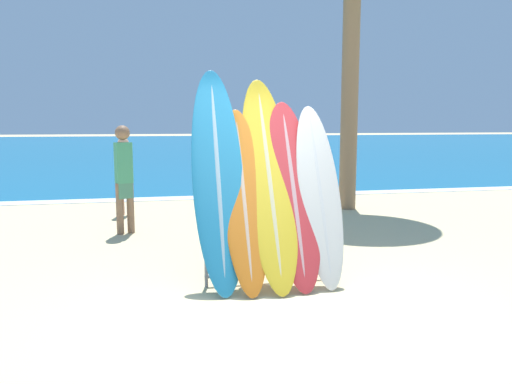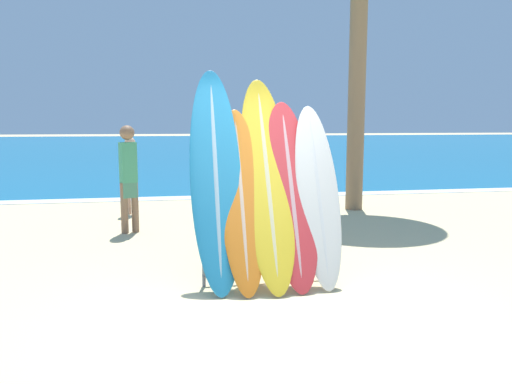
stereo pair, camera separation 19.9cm
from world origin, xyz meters
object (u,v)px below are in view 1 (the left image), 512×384
Objects in this scene: surfboard_slot_0 at (218,176)px; person_mid_beach at (124,175)px; person_far_left at (220,170)px; surfboard_rack at (271,241)px; surfboard_slot_4 at (319,193)px; surfboard_slot_2 at (269,179)px; surfboard_slot_3 at (293,192)px; surfboard_slot_1 at (243,197)px; person_far_right at (124,173)px; person_near_water at (258,171)px.

surfboard_slot_0 is 3.14m from person_mid_beach.
surfboard_rack is at bearing -161.93° from person_far_left.
person_far_left is (1.65, 0.38, 0.02)m from person_mid_beach.
surfboard_slot_4 is 3.80m from person_mid_beach.
surfboard_rack is at bearing -94.10° from surfboard_slot_2.
surfboard_slot_0 is (-0.58, 0.12, 0.74)m from surfboard_rack.
surfboard_slot_1 is at bearing -177.24° from surfboard_slot_3.
person_far_right is at bearing 114.08° from surfboard_slot_3.
surfboard_slot_1 is 1.30× the size of person_near_water.
surfboard_slot_0 is at bearing 127.38° from person_far_right.
surfboard_slot_4 is (0.57, -0.11, -0.17)m from surfboard_slot_2.
surfboard_slot_1 is 4.72m from person_near_water.
person_mid_beach is (-2.02, 2.97, -0.07)m from surfboard_slot_3.
surfboard_slot_2 is at bearing -161.71° from person_far_left.
person_far_left is at bearing 91.87° from surfboard_slot_2.
surfboard_slot_4 is at bearing 139.31° from person_far_right.
person_far_left reaches higher than person_near_water.
surfboard_rack is 0.72× the size of surfboard_slot_3.
person_far_left is (-0.10, 3.40, 0.50)m from surfboard_rack.
surfboard_slot_1 is 3.33m from person_mid_beach.
surfboard_slot_4 reaches higher than surfboard_rack.
surfboard_slot_4 is at bearing -75.44° from person_mid_beach.
surfboard_rack is 0.85× the size of person_mid_beach.
person_mid_beach is at bearing 119.55° from person_far_left.
surfboard_slot_3 reaches higher than surfboard_rack.
surfboard_slot_3 reaches higher than person_near_water.
surfboard_slot_4 is 1.12× the size of person_far_left.
surfboard_slot_1 is 4.98m from person_far_right.
person_far_right is (-1.84, 4.63, -0.34)m from surfboard_slot_2.
person_far_right is at bearing 105.04° from surfboard_slot_0.
surfboard_slot_3 is at bearing 2.76° from surfboard_slot_1.
person_near_water is 3.03m from person_mid_beach.
surfboard_slot_3 is 3.38m from person_far_left.
surfboard_slot_3 is at bearing 174.50° from surfboard_slot_4.
surfboard_slot_1 is at bearing -161.32° from surfboard_slot_2.
surfboard_slot_0 is at bearing -171.97° from person_far_left.
person_near_water is 0.99× the size of person_far_right.
person_far_right is (-2.67, 0.16, 0.01)m from person_near_water.
surfboard_slot_2 reaches higher than surfboard_slot_4.
surfboard_slot_2 is 0.31m from surfboard_slot_3.
surfboard_rack is 0.98× the size of person_far_right.
surfboard_slot_1 is 0.84× the size of surfboard_slot_2.
surfboard_slot_3 is at bearing -157.22° from person_far_left.
surfboard_slot_3 is 4.59m from person_near_water.
surfboard_rack is 0.59m from surfboard_slot_1.
surfboard_rack is 0.74× the size of surfboard_slot_4.
person_far_right is at bearing 111.03° from surfboard_rack.
surfboard_slot_3 reaches higher than person_far_left.
person_near_water is at bearing -161.10° from person_far_right.
surfboard_rack is at bearing 133.37° from person_far_right.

